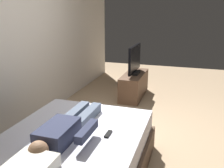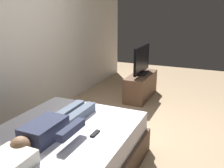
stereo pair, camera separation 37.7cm
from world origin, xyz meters
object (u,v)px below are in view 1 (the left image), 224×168
object	(u,v)px
tv_stand	(134,85)
bed	(69,161)
tv	(135,60)
remote	(108,134)
person	(66,128)

from	to	relation	value
tv_stand	bed	bearing A→B (deg)	179.61
bed	tv	distance (m)	2.94
bed	tv	bearing A→B (deg)	-0.39
bed	tv	world-z (taller)	tv
remote	tv_stand	world-z (taller)	remote
person	remote	distance (m)	0.44
bed	remote	bearing A→B (deg)	-63.97
bed	person	bearing A→B (deg)	51.49
person	tv_stand	bearing A→B (deg)	-1.12
remote	tv_stand	size ratio (longest dim) A/B	0.14
tv_stand	tv	distance (m)	0.53
bed	tv_stand	size ratio (longest dim) A/B	1.82
remote	tv_stand	distance (m)	2.75
bed	tv	size ratio (longest dim) A/B	2.28
person	tv	size ratio (longest dim) A/B	1.43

